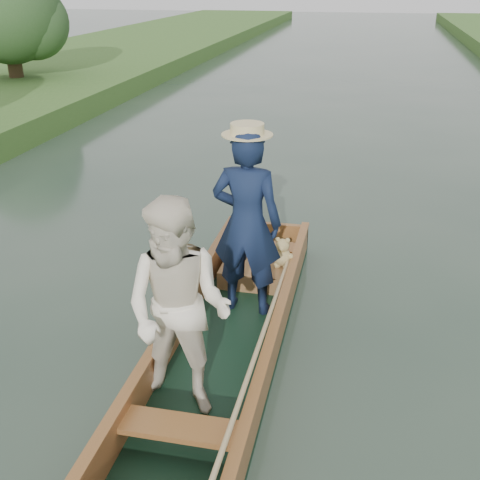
# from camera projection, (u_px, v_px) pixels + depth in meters

# --- Properties ---
(ground) EXTENTS (120.00, 120.00, 0.00)m
(ground) POSITION_uv_depth(u_px,v_px,m) (228.00, 346.00, 6.24)
(ground) COLOR #283D30
(ground) RESTS_ON ground
(trees_far) EXTENTS (22.69, 13.32, 4.27)m
(trees_far) POSITION_uv_depth(u_px,v_px,m) (309.00, 34.00, 12.19)
(trees_far) COLOR #47331E
(trees_far) RESTS_ON ground
(punt) EXTENTS (1.21, 5.06, 2.17)m
(punt) POSITION_uv_depth(u_px,v_px,m) (218.00, 288.00, 5.77)
(punt) COLOR black
(punt) RESTS_ON ground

